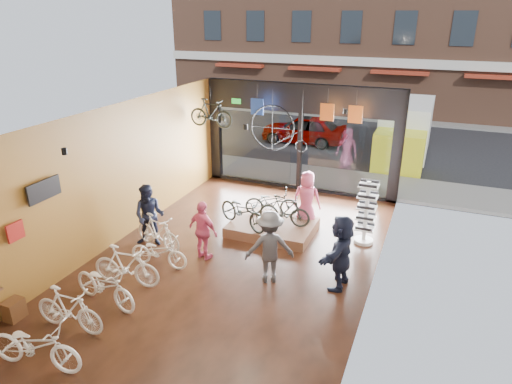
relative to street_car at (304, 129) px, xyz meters
The scene contains 34 objects.
ground_plane 12.13m from the street_car, 82.42° to the right, with size 7.00×12.00×0.04m, color black.
ceiling 12.50m from the street_car, 82.42° to the right, with size 7.00×12.00×0.04m, color black.
wall_left 12.21m from the street_car, 99.11° to the right, with size 0.04×12.00×3.80m, color #935E25.
wall_right 13.10m from the street_car, 66.91° to the right, with size 0.04×12.00×3.80m, color beige.
wall_back 18.13m from the street_car, 84.94° to the right, with size 7.00×0.04×3.80m, color beige.
storefront 6.32m from the street_car, 75.10° to the right, with size 7.00×0.26×3.80m, color black, non-canonical shape.
exit_sign 6.60m from the street_car, 97.48° to the right, with size 0.35×0.06×0.18m, color #198C26.
street_road 3.47m from the street_car, 61.98° to the left, with size 30.00×18.00×0.02m, color black.
sidewalk_near 5.10m from the street_car, 71.60° to the right, with size 30.00×2.40×0.12m, color slate.
sidewalk_far 7.21m from the street_car, 77.15° to the left, with size 30.00×2.00×0.12m, color slate.
street_car is the anchor object (origin of this frame).
box_truck 4.87m from the street_car, 11.92° to the right, with size 2.01×6.03×2.38m, color silver, non-canonical shape.
floor_bike_0 16.48m from the street_car, 90.37° to the right, with size 0.64×1.85×0.97m, color silver.
floor_bike_1 15.43m from the street_car, 91.18° to the right, with size 0.46×1.61×0.97m, color silver.
floor_bike_2 14.44m from the street_car, 90.93° to the right, with size 0.63×1.82×0.96m, color silver.
floor_bike_3 13.63m from the street_car, 91.16° to the right, with size 0.48×1.69×1.02m, color silver.
floor_bike_4 12.63m from the street_car, 90.20° to the right, with size 0.54×1.56×0.82m, color silver.
floor_bike_5 11.85m from the street_car, 92.87° to the right, with size 0.46×1.63×0.98m, color silver.
display_platform 9.93m from the street_car, 78.67° to the right, with size 2.40×1.80×0.30m, color #543424.
display_bike_left 10.34m from the street_car, 83.10° to the right, with size 0.63×1.81×0.95m, color black.
display_bike_mid 10.02m from the street_car, 76.66° to the right, with size 0.42×1.50×0.90m, color black.
display_bike_right 9.37m from the street_car, 79.41° to the right, with size 0.56×1.59×0.84m, color black.
customer_1 11.75m from the street_car, 94.41° to the right, with size 0.85×0.67×1.76m, color #161C33.
customer_2 11.86m from the street_car, 86.06° to the right, with size 0.94×0.39×1.60m, color #CC4C72.
customer_3 12.50m from the street_car, 77.20° to the right, with size 1.17×0.67×1.81m, color #3F3F44.
customer_4 9.34m from the street_car, 72.99° to the right, with size 0.84×0.55×1.72m, color #CC4C72.
customer_5 12.59m from the street_car, 69.64° to the right, with size 1.69×0.54×1.82m, color #161C33.
sunglasses_rack 10.41m from the street_car, 64.10° to the right, with size 0.54×0.44×1.82m, color white, non-canonical shape.
wall_merch 15.61m from the street_car, 96.56° to the right, with size 0.40×2.40×2.60m, color navy, non-canonical shape.
penny_farthing 7.83m from the street_car, 79.44° to the right, with size 1.88×0.06×1.50m, color black, non-canonical shape.
hung_bike 8.17m from the street_car, 97.05° to the right, with size 0.45×1.58×0.95m, color black.
jersey_left 7.20m from the street_car, 87.69° to the right, with size 0.45×0.03×0.55m, color #1E3F99.
jersey_mid 7.68m from the street_car, 68.40° to the right, with size 0.45×0.03×0.55m, color #CC5919.
jersey_right 8.04m from the street_car, 62.12° to the right, with size 0.45×0.03×0.55m, color #CC5919.
Camera 1 is at (4.44, -9.08, 6.05)m, focal length 32.00 mm.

